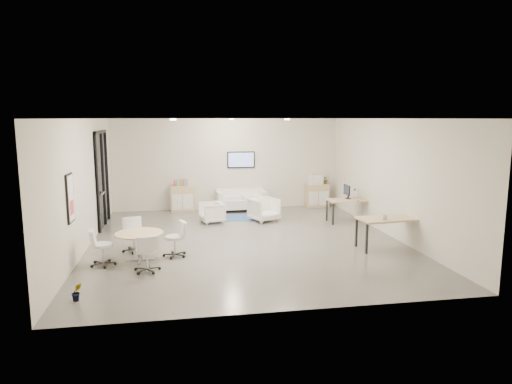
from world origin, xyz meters
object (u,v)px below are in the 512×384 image
object	(u,v)px
armchair_left	(212,211)
desk_rear	(350,202)
loveseat	(241,201)
sideboard_right	(317,195)
sideboard_left	(182,199)
armchair_right	(264,208)
desk_front	(389,221)
round_table	(139,236)

from	to	relation	value
armchair_left	desk_rear	size ratio (longest dim) A/B	0.50
loveseat	sideboard_right	bearing A→B (deg)	1.74
loveseat	armchair_left	distance (m)	2.08
sideboard_left	desk_rear	distance (m)	5.73
armchair_right	desk_rear	distance (m)	2.68
desk_front	armchair_left	bearing A→B (deg)	133.39
armchair_right	desk_front	size ratio (longest dim) A/B	0.51
loveseat	armchair_right	distance (m)	1.85
sideboard_left	desk_front	xyz separation A→B (m)	(4.96, -5.56, 0.26)
round_table	desk_front	bearing A→B (deg)	-0.44
armchair_left	sideboard_left	bearing A→B (deg)	-169.16
desk_front	sideboard_left	bearing A→B (deg)	126.76
armchair_left	armchair_right	xyz separation A→B (m)	(1.64, -0.06, 0.05)
desk_rear	desk_front	size ratio (longest dim) A/B	0.88
round_table	sideboard_left	bearing A→B (deg)	79.41
round_table	desk_rear	bearing A→B (deg)	25.43
loveseat	armchair_right	bearing A→B (deg)	-76.94
armchair_left	round_table	distance (m)	4.06
sideboard_left	loveseat	distance (m)	2.04
armchair_left	desk_rear	distance (m)	4.30
desk_front	round_table	distance (m)	6.00
sideboard_left	armchair_right	bearing A→B (deg)	-38.27
sideboard_left	desk_rear	world-z (taller)	sideboard_left
sideboard_right	loveseat	size ratio (longest dim) A/B	0.48
armchair_left	desk_front	distance (m)	5.48
sideboard_right	round_table	size ratio (longest dim) A/B	0.78
sideboard_right	desk_rear	distance (m)	2.61
sideboard_left	loveseat	size ratio (longest dim) A/B	0.52
armchair_right	desk_front	distance (m)	4.34
desk_rear	round_table	bearing A→B (deg)	-155.37
loveseat	armchair_right	xyz separation A→B (m)	(0.49, -1.79, 0.05)
sideboard_left	armchair_left	bearing A→B (deg)	-65.59
armchair_left	armchair_right	distance (m)	1.64
armchair_right	sideboard_left	bearing A→B (deg)	117.51
loveseat	armchair_right	size ratio (longest dim) A/B	2.17
desk_rear	armchair_left	bearing A→B (deg)	170.32
desk_rear	desk_front	xyz separation A→B (m)	(-0.15, -2.97, 0.06)
armchair_left	armchair_right	world-z (taller)	armchair_right
loveseat	armchair_left	xyz separation A→B (m)	(-1.15, -1.73, 0.00)
desk_front	armchair_right	bearing A→B (deg)	119.40
armchair_right	desk_rear	world-z (taller)	armchair_right
armchair_right	round_table	xyz separation A→B (m)	(-3.55, -3.53, 0.17)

